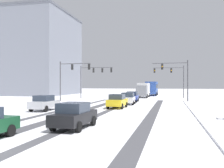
% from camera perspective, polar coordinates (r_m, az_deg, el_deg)
% --- Properties ---
extents(wheel_track_left_lane, '(0.92, 37.85, 0.01)m').
position_cam_1_polar(wheel_track_left_lane, '(26.25, 9.25, -6.10)').
color(wheel_track_left_lane, '#4C4C51').
rests_on(wheel_track_left_lane, ground).
extents(wheel_track_right_lane, '(1.12, 37.85, 0.01)m').
position_cam_1_polar(wheel_track_right_lane, '(27.65, -5.99, -5.79)').
color(wheel_track_right_lane, '#4C4C51').
rests_on(wheel_track_right_lane, ground).
extents(wheel_track_center, '(0.75, 37.85, 0.01)m').
position_cam_1_polar(wheel_track_center, '(26.95, -0.86, -5.94)').
color(wheel_track_center, '#4C4C51').
rests_on(wheel_track_center, ground).
extents(wheel_track_oncoming, '(0.76, 37.85, 0.01)m').
position_cam_1_polar(wheel_track_oncoming, '(28.50, -10.59, -5.62)').
color(wheel_track_oncoming, '#4C4C51').
rests_on(wheel_track_oncoming, ground).
extents(sidewalk_kerb_right, '(4.00, 37.85, 0.12)m').
position_cam_1_polar(sidewalk_kerb_right, '(24.83, 22.27, -6.32)').
color(sidewalk_kerb_right, white).
rests_on(sidewalk_kerb_right, ground).
extents(traffic_signal_near_left, '(5.33, 0.45, 6.50)m').
position_cam_1_polar(traffic_signal_near_left, '(42.31, -9.15, 2.45)').
color(traffic_signal_near_left, '#47474C').
rests_on(traffic_signal_near_left, ground).
extents(traffic_signal_far_left, '(6.67, 0.57, 6.50)m').
position_cam_1_polar(traffic_signal_far_left, '(51.61, -4.09, 2.22)').
color(traffic_signal_far_left, '#47474C').
rests_on(traffic_signal_far_left, ground).
extents(traffic_signal_far_right, '(6.16, 0.42, 6.50)m').
position_cam_1_polar(traffic_signal_far_right, '(53.26, 13.33, 1.97)').
color(traffic_signal_far_right, '#47474C').
rests_on(traffic_signal_far_right, ground).
extents(traffic_signal_near_right, '(5.64, 0.54, 6.50)m').
position_cam_1_polar(traffic_signal_near_right, '(41.41, 14.34, 2.21)').
color(traffic_signal_near_right, '#47474C').
rests_on(traffic_signal_near_right, ground).
extents(car_blue_lead, '(1.93, 4.15, 1.62)m').
position_cam_1_polar(car_blue_lead, '(40.59, 4.49, -2.81)').
color(car_blue_lead, '#233899').
rests_on(car_blue_lead, ground).
extents(car_white_second, '(1.97, 4.17, 1.62)m').
position_cam_1_polar(car_white_second, '(35.23, 3.54, -3.23)').
color(car_white_second, silver).
rests_on(car_white_second, ground).
extents(car_yellow_cab_third, '(1.91, 4.14, 1.62)m').
position_cam_1_polar(car_yellow_cab_third, '(29.91, 1.18, -3.80)').
color(car_yellow_cab_third, yellow).
rests_on(car_yellow_cab_third, ground).
extents(car_silver_fourth, '(1.84, 4.10, 1.62)m').
position_cam_1_polar(car_silver_fourth, '(27.96, -14.78, -4.06)').
color(car_silver_fourth, '#B7BABF').
rests_on(car_silver_fourth, ground).
extents(car_black_fifth, '(1.96, 4.16, 1.62)m').
position_cam_1_polar(car_black_fifth, '(16.43, -8.40, -6.89)').
color(car_black_fifth, black).
rests_on(car_black_fifth, ground).
extents(bus_oncoming, '(2.72, 11.01, 3.38)m').
position_cam_1_polar(bus_oncoming, '(64.63, 8.85, -0.74)').
color(bus_oncoming, '#284793').
rests_on(bus_oncoming, ground).
extents(box_truck_delivery, '(2.36, 7.42, 3.02)m').
position_cam_1_polar(box_truck_delivery, '(54.20, 6.92, -1.25)').
color(box_truck_delivery, slate).
rests_on(box_truck_delivery, ground).
extents(office_building_far_left_block, '(27.04, 21.82, 21.66)m').
position_cam_1_polar(office_building_far_left_block, '(74.74, -19.30, 6.15)').
color(office_building_far_left_block, gray).
rests_on(office_building_far_left_block, ground).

